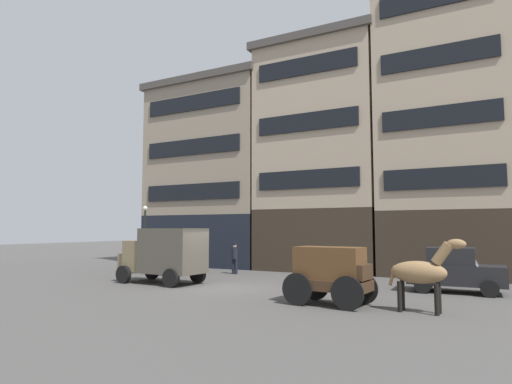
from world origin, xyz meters
TOP-DOWN VIEW (x-y plane):
  - ground_plane at (0.00, 0.00)m, footprint 120.00×120.00m
  - building_far_left at (-7.39, 11.07)m, footprint 9.54×7.43m
  - building_center_left at (1.05, 11.07)m, footprint 8.04×7.43m
  - building_center_right at (8.44, 11.07)m, footprint 7.44×7.43m
  - cargo_wagon at (5.71, -1.99)m, footprint 3.01×1.72m
  - draft_horse at (8.66, -1.99)m, footprint 2.35×0.73m
  - delivery_truck_near at (-3.30, -0.05)m, footprint 4.42×2.30m
  - sedan_dark at (-6.98, 3.66)m, footprint 3.80×2.06m
  - sedan_light at (9.21, 3.27)m, footprint 3.74×1.95m
  - pedestrian_officer at (-2.56, 5.31)m, footprint 0.49×0.49m
  - streetlamp_curbside at (-9.77, 5.67)m, footprint 0.32×0.32m
  - fire_hydrant_curbside at (0.91, 6.18)m, footprint 0.24×0.24m

SIDE VIEW (x-z plane):
  - ground_plane at x=0.00m, z-range 0.00..0.00m
  - fire_hydrant_curbside at x=0.91m, z-range 0.01..0.84m
  - sedan_dark at x=-6.98m, z-range 0.00..1.83m
  - sedan_light at x=9.21m, z-range 0.00..1.83m
  - pedestrian_officer at x=-2.56m, z-range 0.08..1.88m
  - cargo_wagon at x=5.71m, z-range 0.16..2.14m
  - draft_horse at x=8.66m, z-range 0.12..2.42m
  - delivery_truck_near at x=-3.30m, z-range 0.11..2.73m
  - streetlamp_curbside at x=-9.77m, z-range 0.61..4.73m
  - building_far_left at x=-7.39m, z-range 0.04..13.40m
  - building_center_left at x=1.05m, z-range 0.04..14.70m
  - building_center_right at x=8.44m, z-range 0.04..17.01m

